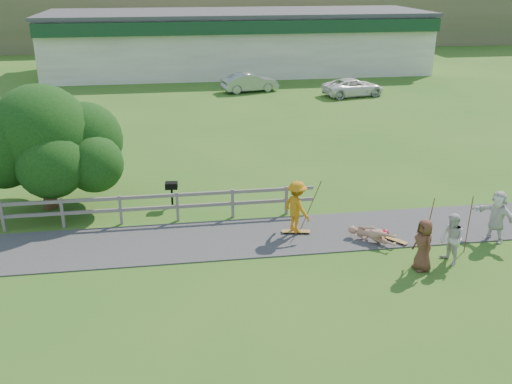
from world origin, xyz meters
The scene contains 19 objects.
ground centered at (0.00, 0.00, 0.00)m, with size 260.00×260.00×0.00m, color #2C611B.
path centered at (0.00, 1.50, 0.02)m, with size 34.00×3.00×0.04m, color #323234.
fence centered at (-4.62, 3.30, 0.72)m, with size 15.05×0.10×1.10m.
strip_mall centered at (4.00, 34.94, 2.58)m, with size 32.50×10.75×5.10m.
skater_rider centered at (2.00, 1.57, 0.92)m, with size 1.18×0.68×1.83m, color #C07712.
skater_fallen centered at (4.34, 0.54, 0.30)m, with size 1.62×0.39×0.59m, color #AC785F.
spectator_a centered at (6.25, -1.17, 0.82)m, with size 0.80×0.62×1.64m, color silver.
spectator_c centered at (5.23, -1.41, 0.82)m, with size 0.80×0.52×1.64m, color brown.
spectator_d centered at (8.47, 0.11, 0.88)m, with size 1.64×0.52×1.77m, color silver.
car_silver centered at (3.78, 25.78, 0.68)m, with size 1.44×4.14×1.36m, color #9A9EA1.
car_white centered at (10.89, 23.20, 0.62)m, with size 2.05×4.45×1.24m, color white.
tree centered at (-6.78, 5.30, 2.15)m, with size 5.87×5.87×4.30m, color black, non-canonical shape.
bbq centered at (-2.18, 4.63, 0.50)m, with size 0.46×0.35×1.00m, color black, non-canonical shape.
longboard_rider centered at (2.00, 1.57, 0.05)m, with size 0.98×0.24×0.11m, color olive, non-canonical shape.
longboard_fallen centered at (5.14, 0.44, 0.05)m, with size 0.87×0.21×0.10m, color olive, non-canonical shape.
helmet centered at (4.94, 0.89, 0.14)m, with size 0.28×0.28×0.28m, color #B60F27.
pole_rider centered at (2.60, 1.97, 0.94)m, with size 0.03×0.03×1.88m, color brown.
pole_spec_left centered at (5.71, -0.62, 1.00)m, with size 0.03×0.03×2.00m, color brown.
pole_spec_right centered at (7.12, -0.53, 0.97)m, with size 0.03×0.03×1.93m, color brown.
Camera 1 is at (-2.02, -15.78, 8.57)m, focal length 40.00 mm.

